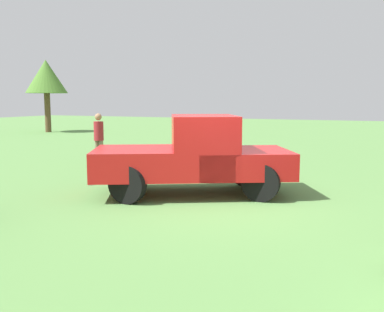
# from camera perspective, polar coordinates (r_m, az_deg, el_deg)

# --- Properties ---
(ground_plane) EXTENTS (80.00, 80.00, 0.00)m
(ground_plane) POSITION_cam_1_polar(r_m,az_deg,el_deg) (9.28, 3.12, -6.18)
(ground_plane) COLOR #5B8C47
(pickup_truck) EXTENTS (4.88, 3.78, 1.84)m
(pickup_truck) POSITION_cam_1_polar(r_m,az_deg,el_deg) (9.91, 0.66, 0.35)
(pickup_truck) COLOR black
(pickup_truck) RESTS_ON ground_plane
(person_bystander) EXTENTS (0.37, 0.37, 1.75)m
(person_bystander) POSITION_cam_1_polar(r_m,az_deg,el_deg) (14.61, -12.33, 2.61)
(person_bystander) COLOR #7A6B51
(person_bystander) RESTS_ON ground_plane
(tree_back_left) EXTENTS (2.78, 2.78, 4.87)m
(tree_back_left) POSITION_cam_1_polar(r_m,az_deg,el_deg) (30.95, -18.88, 9.90)
(tree_back_left) COLOR brown
(tree_back_left) RESTS_ON ground_plane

